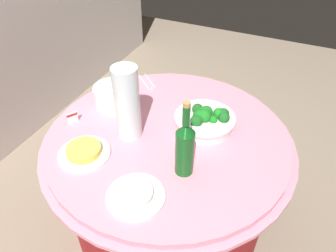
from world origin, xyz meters
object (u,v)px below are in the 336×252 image
object	(u,v)px
wine_bottle	(185,147)
food_plate_fried_egg	(84,152)
broccoli_bowl	(205,120)
decorative_fruit_vase	(128,107)
food_plate_rice	(136,195)
serving_tongs	(147,82)
plate_stack	(115,95)
label_placard_front	(72,117)

from	to	relation	value
wine_bottle	food_plate_fried_egg	xyz separation A→B (m)	(-0.09, 0.42, -0.11)
broccoli_bowl	decorative_fruit_vase	size ratio (longest dim) A/B	0.82
broccoli_bowl	food_plate_rice	size ratio (longest dim) A/B	1.27
wine_bottle	serving_tongs	size ratio (longest dim) A/B	2.26
serving_tongs	decorative_fruit_vase	bearing A→B (deg)	-162.60
plate_stack	wine_bottle	world-z (taller)	wine_bottle
wine_bottle	label_placard_front	size ratio (longest dim) A/B	6.11
food_plate_rice	food_plate_fried_egg	xyz separation A→B (m)	(0.11, 0.31, 0.00)
wine_bottle	serving_tongs	xyz separation A→B (m)	(0.53, 0.44, -0.12)
broccoli_bowl	wine_bottle	xyz separation A→B (m)	(-0.29, -0.02, 0.08)
food_plate_fried_egg	label_placard_front	xyz separation A→B (m)	(0.16, 0.18, 0.01)
plate_stack	serving_tongs	xyz separation A→B (m)	(0.25, -0.05, -0.05)
broccoli_bowl	label_placard_front	size ratio (longest dim) A/B	5.09
serving_tongs	plate_stack	bearing A→B (deg)	167.96
food_plate_rice	label_placard_front	distance (m)	0.56
serving_tongs	food_plate_rice	world-z (taller)	food_plate_rice
plate_stack	label_placard_front	bearing A→B (deg)	154.66
decorative_fruit_vase	food_plate_fried_egg	distance (m)	0.26
decorative_fruit_vase	food_plate_fried_egg	xyz separation A→B (m)	(-0.20, 0.11, -0.13)
food_plate_fried_egg	plate_stack	bearing A→B (deg)	11.87
plate_stack	wine_bottle	bearing A→B (deg)	-119.71
plate_stack	decorative_fruit_vase	bearing A→B (deg)	-133.21
broccoli_bowl	food_plate_fried_egg	xyz separation A→B (m)	(-0.39, 0.40, -0.03)
plate_stack	decorative_fruit_vase	size ratio (longest dim) A/B	0.62
serving_tongs	food_plate_fried_egg	bearing A→B (deg)	-177.64
broccoli_bowl	decorative_fruit_vase	distance (m)	0.36
food_plate_rice	food_plate_fried_egg	world-z (taller)	food_plate_fried_egg
broccoli_bowl	serving_tongs	bearing A→B (deg)	60.64
decorative_fruit_vase	food_plate_fried_egg	world-z (taller)	decorative_fruit_vase
broccoli_bowl	wine_bottle	distance (m)	0.31
food_plate_rice	plate_stack	bearing A→B (deg)	38.80
serving_tongs	label_placard_front	distance (m)	0.49
wine_bottle	food_plate_rice	world-z (taller)	wine_bottle
food_plate_rice	wine_bottle	bearing A→B (deg)	-29.22
decorative_fruit_vase	serving_tongs	world-z (taller)	decorative_fruit_vase
food_plate_rice	label_placard_front	world-z (taller)	label_placard_front
decorative_fruit_vase	label_placard_front	xyz separation A→B (m)	(-0.04, 0.29, -0.12)
serving_tongs	label_placard_front	xyz separation A→B (m)	(-0.47, 0.16, 0.03)
serving_tongs	food_plate_rice	size ratio (longest dim) A/B	0.68
decorative_fruit_vase	food_plate_rice	size ratio (longest dim) A/B	1.55
broccoli_bowl	plate_stack	bearing A→B (deg)	91.10
wine_bottle	serving_tongs	bearing A→B (deg)	39.77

